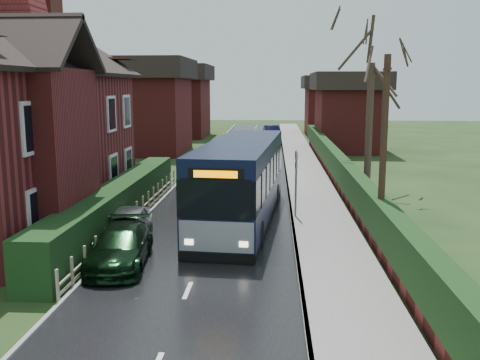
# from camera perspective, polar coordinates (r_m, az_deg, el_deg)

# --- Properties ---
(ground) EXTENTS (140.00, 140.00, 0.00)m
(ground) POSITION_cam_1_polar(r_m,az_deg,el_deg) (16.58, -4.49, -9.17)
(ground) COLOR #304A20
(ground) RESTS_ON ground
(road) EXTENTS (6.00, 100.00, 0.02)m
(road) POSITION_cam_1_polar(r_m,az_deg,el_deg) (26.17, -1.45, -1.95)
(road) COLOR black
(road) RESTS_ON ground
(pavement) EXTENTS (2.50, 100.00, 0.14)m
(pavement) POSITION_cam_1_polar(r_m,az_deg,el_deg) (26.14, 7.87, -1.92)
(pavement) COLOR slate
(pavement) RESTS_ON ground
(kerb_right) EXTENTS (0.12, 100.00, 0.14)m
(kerb_right) POSITION_cam_1_polar(r_m,az_deg,el_deg) (26.07, 5.24, -1.89)
(kerb_right) COLOR gray
(kerb_right) RESTS_ON ground
(kerb_left) EXTENTS (0.12, 100.00, 0.10)m
(kerb_left) POSITION_cam_1_polar(r_m,az_deg,el_deg) (26.60, -8.02, -1.76)
(kerb_left) COLOR gray
(kerb_left) RESTS_ON ground
(front_hedge) EXTENTS (1.20, 16.00, 1.60)m
(front_hedge) POSITION_cam_1_polar(r_m,az_deg,el_deg) (21.90, -12.85, -2.46)
(front_hedge) COLOR black
(front_hedge) RESTS_ON ground
(picket_fence) EXTENTS (0.10, 16.00, 0.90)m
(picket_fence) POSITION_cam_1_polar(r_m,az_deg,el_deg) (21.78, -10.92, -3.40)
(picket_fence) COLOR tan
(picket_fence) RESTS_ON ground
(right_wall_hedge) EXTENTS (0.60, 50.00, 1.80)m
(right_wall_hedge) POSITION_cam_1_polar(r_m,az_deg,el_deg) (26.12, 11.32, 0.10)
(right_wall_hedge) COLOR maroon
(right_wall_hedge) RESTS_ON ground
(bus) EXTENTS (3.35, 10.93, 3.27)m
(bus) POSITION_cam_1_polar(r_m,az_deg,el_deg) (21.42, 0.12, -0.25)
(bus) COLOR black
(bus) RESTS_ON ground
(car_silver) EXTENTS (1.83, 3.77, 1.24)m
(car_silver) POSITION_cam_1_polar(r_m,az_deg,el_deg) (19.17, -11.88, -4.76)
(car_silver) COLOR #A7A8AC
(car_silver) RESTS_ON ground
(car_green) EXTENTS (2.03, 4.20, 1.18)m
(car_green) POSITION_cam_1_polar(r_m,az_deg,el_deg) (16.88, -12.65, -6.94)
(car_green) COLOR black
(car_green) RESTS_ON ground
(car_distant) EXTENTS (1.88, 4.36, 1.40)m
(car_distant) POSITION_cam_1_polar(r_m,az_deg,el_deg) (55.81, 3.29, 5.16)
(car_distant) COLOR black
(car_distant) RESTS_ON ground
(bus_stop_sign) EXTENTS (0.11, 0.43, 2.87)m
(bus_stop_sign) POSITION_cam_1_polar(r_m,az_deg,el_deg) (21.81, 6.01, 0.61)
(bus_stop_sign) COLOR slate
(bus_stop_sign) RESTS_ON ground
(telegraph_pole) EXTENTS (0.22, 0.83, 6.42)m
(telegraph_pole) POSITION_cam_1_polar(r_m,az_deg,el_deg) (17.84, 15.03, 2.62)
(telegraph_pole) COLOR black
(telegraph_pole) RESTS_ON ground
(tree_right_far) EXTENTS (4.86, 4.86, 9.39)m
(tree_right_far) POSITION_cam_1_polar(r_m,az_deg,el_deg) (28.11, 13.92, 12.96)
(tree_right_far) COLOR #382A21
(tree_right_far) RESTS_ON ground
(tree_house_side) EXTENTS (4.47, 4.47, 10.15)m
(tree_house_side) POSITION_cam_1_polar(r_m,az_deg,el_deg) (36.89, -21.53, 12.69)
(tree_house_side) COLOR #32281D
(tree_house_side) RESTS_ON ground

